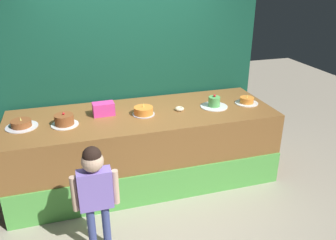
# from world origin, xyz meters

# --- Properties ---
(ground_plane) EXTENTS (12.00, 12.00, 0.00)m
(ground_plane) POSITION_xyz_m (0.00, 0.00, 0.00)
(ground_plane) COLOR #ADA38E
(stage_platform) EXTENTS (3.29, 1.16, 0.94)m
(stage_platform) POSITION_xyz_m (0.00, 0.57, 0.47)
(stage_platform) COLOR brown
(stage_platform) RESTS_ON ground_plane
(curtain_backdrop) EXTENTS (3.60, 0.08, 3.05)m
(curtain_backdrop) POSITION_xyz_m (0.00, 1.24, 1.53)
(curtain_backdrop) COLOR #144C38
(curtain_backdrop) RESTS_ON ground_plane
(child_figure) EXTENTS (0.44, 0.20, 1.14)m
(child_figure) POSITION_xyz_m (-0.71, -0.54, 0.73)
(child_figure) COLOR #3F4C8C
(child_figure) RESTS_ON ground_plane
(pink_box) EXTENTS (0.26, 0.16, 0.15)m
(pink_box) POSITION_xyz_m (-0.47, 0.66, 1.01)
(pink_box) COLOR #E73E9F
(pink_box) RESTS_ON stage_platform
(donut) EXTENTS (0.11, 0.11, 0.04)m
(donut) POSITION_xyz_m (0.47, 0.53, 0.96)
(donut) COLOR beige
(donut) RESTS_ON stage_platform
(cake_far_left) EXTENTS (0.35, 0.35, 0.12)m
(cake_far_left) POSITION_xyz_m (-1.40, 0.56, 0.97)
(cake_far_left) COLOR silver
(cake_far_left) RESTS_ON stage_platform
(cake_left) EXTENTS (0.31, 0.31, 0.15)m
(cake_left) POSITION_xyz_m (-0.93, 0.48, 0.99)
(cake_left) COLOR white
(cake_left) RESTS_ON stage_platform
(cake_center) EXTENTS (0.28, 0.28, 0.15)m
(cake_center) POSITION_xyz_m (0.00, 0.53, 0.98)
(cake_center) COLOR silver
(cake_center) RESTS_ON stage_platform
(cake_right) EXTENTS (0.35, 0.35, 0.17)m
(cake_right) POSITION_xyz_m (0.93, 0.52, 0.99)
(cake_right) COLOR white
(cake_right) RESTS_ON stage_platform
(cake_far_right) EXTENTS (0.30, 0.30, 0.12)m
(cake_far_right) POSITION_xyz_m (1.40, 0.51, 0.97)
(cake_far_right) COLOR white
(cake_far_right) RESTS_ON stage_platform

